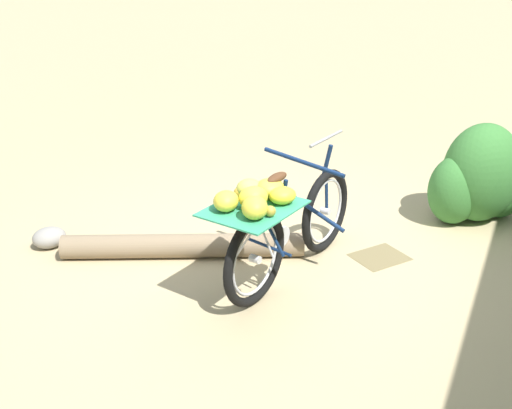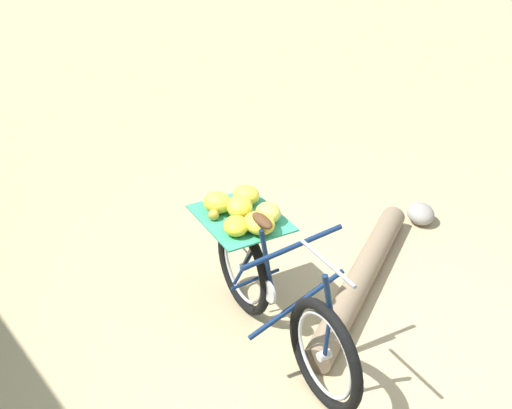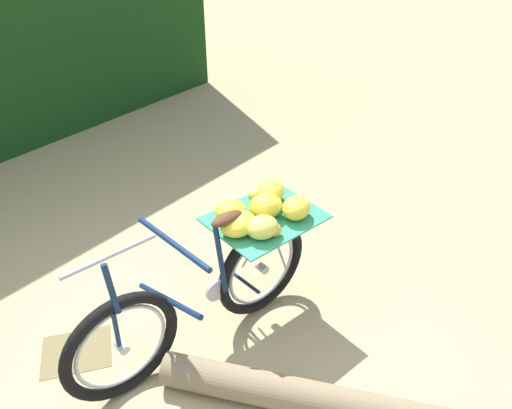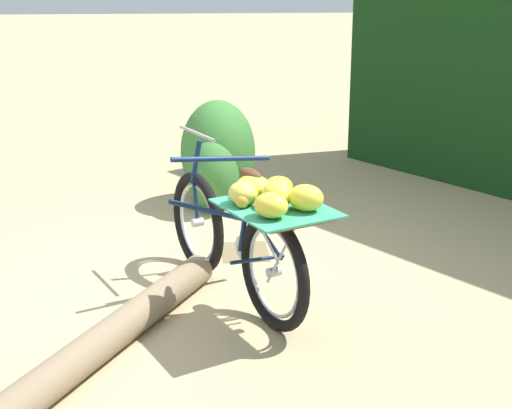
{
  "view_description": "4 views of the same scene",
  "coord_description": "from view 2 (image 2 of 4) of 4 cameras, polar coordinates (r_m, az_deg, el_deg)",
  "views": [
    {
      "loc": [
        -2.68,
        -3.88,
        2.5
      ],
      "look_at": [
        -0.63,
        -0.33,
        0.74
      ],
      "focal_mm": 43.36,
      "sensor_mm": 36.0,
      "label": 1
    },
    {
      "loc": [
        3.13,
        -0.62,
        3.08
      ],
      "look_at": [
        -0.83,
        -0.34,
        0.81
      ],
      "focal_mm": 45.07,
      "sensor_mm": 36.0,
      "label": 2
    },
    {
      "loc": [
        0.01,
        2.06,
        2.66
      ],
      "look_at": [
        -0.67,
        -0.49,
        0.86
      ],
      "focal_mm": 35.64,
      "sensor_mm": 36.0,
      "label": 3
    },
    {
      "loc": [
        -4.85,
        0.03,
        2.13
      ],
      "look_at": [
        -0.76,
        -0.33,
        0.81
      ],
      "focal_mm": 52.96,
      "sensor_mm": 36.0,
      "label": 4
    }
  ],
  "objects": [
    {
      "name": "fallen_log",
      "position": [
        5.11,
        9.31,
        -6.4
      ],
      "size": [
        1.9,
        1.16,
        0.2
      ],
      "primitive_type": "cylinder",
      "rotation": [
        0.0,
        1.57,
        -0.5
      ],
      "color": "#7F6B51",
      "rests_on": "ground_plane"
    },
    {
      "name": "bicycle",
      "position": [
        4.35,
        1.09,
        -6.27
      ],
      "size": [
        1.74,
        1.03,
        1.03
      ],
      "rotation": [
        0.0,
        0.0,
        0.44
      ],
      "color": "black",
      "rests_on": "ground_plane"
    },
    {
      "name": "ground_plane",
      "position": [
        4.44,
        5.27,
        -14.42
      ],
      "size": [
        60.0,
        60.0,
        0.0
      ],
      "primitive_type": "plane",
      "color": "tan"
    },
    {
      "name": "path_stone",
      "position": [
        6.07,
        14.41,
        -0.8
      ],
      "size": [
        0.29,
        0.24,
        0.18
      ],
      "primitive_type": "ellipsoid",
      "color": "gray",
      "rests_on": "ground_plane"
    }
  ]
}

